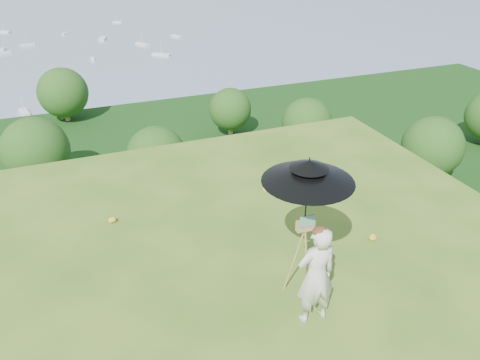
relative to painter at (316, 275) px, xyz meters
name	(u,v)px	position (x,y,z in m)	size (l,w,h in m)	color
ground	(208,343)	(-1.63, 0.12, -0.84)	(14.00, 14.00, 0.00)	#39631C
forest_slope	(115,295)	(-1.63, 35.12, -29.84)	(140.00, 56.00, 22.00)	black
shoreline_tier	(88,182)	(-1.63, 75.12, -36.84)	(170.00, 28.00, 8.00)	#686353
bay_water	(53,20)	(-1.63, 240.12, -34.84)	(700.00, 700.00, 0.00)	gray
slope_trees	(95,178)	(-1.63, 35.12, -15.84)	(110.00, 50.00, 6.00)	#244815
harbor_town	(82,150)	(-1.63, 75.12, -30.34)	(110.00, 22.00, 5.00)	silver
moored_boats	(21,62)	(-14.13, 161.12, -34.49)	(140.00, 140.00, 0.70)	silver
wildflowers	(203,327)	(-1.63, 0.37, -0.78)	(10.00, 10.50, 0.12)	gold
painter	(316,275)	(0.00, 0.00, 0.00)	(0.61, 0.40, 1.67)	beige
field_easel	(303,254)	(0.11, 0.60, -0.08)	(0.57, 0.57, 1.51)	#A57345
sun_umbrella	(307,194)	(0.11, 0.63, 1.00)	(1.36, 1.36, 1.19)	black
painter_cap	(321,231)	(0.00, 0.00, 0.79)	(0.22, 0.26, 0.10)	#D47480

